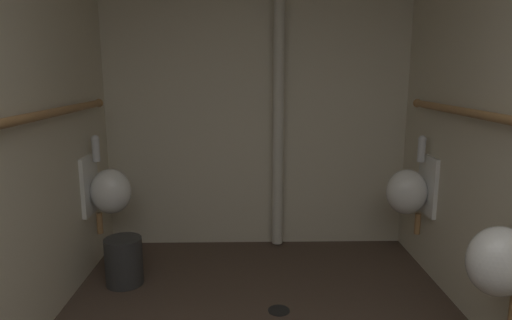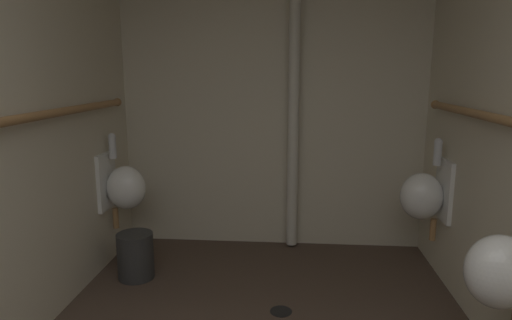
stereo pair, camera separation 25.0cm
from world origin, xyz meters
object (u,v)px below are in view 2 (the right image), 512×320
object	(u,v)px
urinal_right_far	(425,195)
waste_bin	(136,256)
urinal_left_mid	(123,186)
standpipe_back_wall	(294,94)
urinal_right_mid	(505,270)
floor_drain	(281,311)

from	to	relation	value
urinal_right_far	waste_bin	bearing A→B (deg)	-174.66
urinal_left_mid	standpipe_back_wall	xyz separation A→B (m)	(1.30, 0.44, 0.69)
urinal_left_mid	standpipe_back_wall	bearing A→B (deg)	18.57
urinal_right_far	standpipe_back_wall	xyz separation A→B (m)	(-0.95, 0.50, 0.69)
urinal_right_mid	floor_drain	distance (m)	1.35
urinal_left_mid	floor_drain	size ratio (longest dim) A/B	5.39
urinal_left_mid	urinal_right_mid	size ratio (longest dim) A/B	1.00
urinal_left_mid	waste_bin	bearing A→B (deg)	-57.46
urinal_right_far	waste_bin	xyz separation A→B (m)	(-2.09, -0.20, -0.46)
urinal_right_far	standpipe_back_wall	bearing A→B (deg)	152.40
urinal_right_mid	waste_bin	size ratio (longest dim) A/B	2.22
urinal_left_mid	waste_bin	distance (m)	0.55
urinal_right_far	waste_bin	distance (m)	2.15
standpipe_back_wall	waste_bin	size ratio (longest dim) A/B	7.59
waste_bin	standpipe_back_wall	bearing A→B (deg)	31.24
urinal_left_mid	waste_bin	xyz separation A→B (m)	(0.16, -0.25, -0.46)
urinal_right_far	waste_bin	world-z (taller)	urinal_right_far
urinal_left_mid	urinal_right_mid	distance (m)	2.60
urinal_right_far	waste_bin	size ratio (longest dim) A/B	2.22
standpipe_back_wall	urinal_left_mid	bearing A→B (deg)	-161.43
urinal_right_far	urinal_left_mid	bearing A→B (deg)	178.50
urinal_right_mid	floor_drain	xyz separation A→B (m)	(-1.01, 0.65, -0.62)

